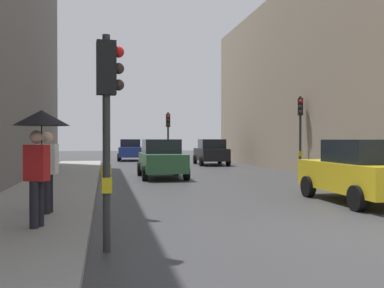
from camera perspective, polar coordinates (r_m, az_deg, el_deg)
ground_plane at (r=8.86m, az=21.61°, el=-10.94°), size 120.00×120.00×0.00m
sidewalk_kerb at (r=13.50m, az=-18.50°, el=-6.59°), size 2.82×40.00×0.16m
traffic_light_near_right at (r=10.37m, az=-11.05°, el=5.16°), size 0.44×0.38×3.76m
traffic_light_near_left at (r=7.01m, az=-10.90°, el=5.37°), size 0.44×0.26×3.41m
traffic_light_mid_street at (r=22.11m, az=13.93°, el=2.96°), size 0.33×0.45×3.88m
traffic_light_far_median at (r=28.13m, az=-3.13°, el=1.94°), size 0.25×0.43×3.49m
car_blue_van at (r=36.57m, az=-8.02°, el=-0.77°), size 2.25×4.32×1.76m
car_green_estate at (r=20.12m, az=-3.98°, el=-1.91°), size 2.02×4.20×1.76m
car_dark_suv at (r=30.09m, az=2.51°, el=-1.06°), size 2.19×4.29×1.76m
car_yellow_taxi at (r=13.04m, az=21.17°, el=-3.34°), size 2.06×4.22×1.76m
pedestrian_with_umbrella at (r=8.42m, az=-19.18°, el=1.07°), size 1.00×1.00×2.14m
pedestrian_with_black_backpack at (r=10.04m, az=-18.53°, el=-2.88°), size 0.64×0.40×1.77m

